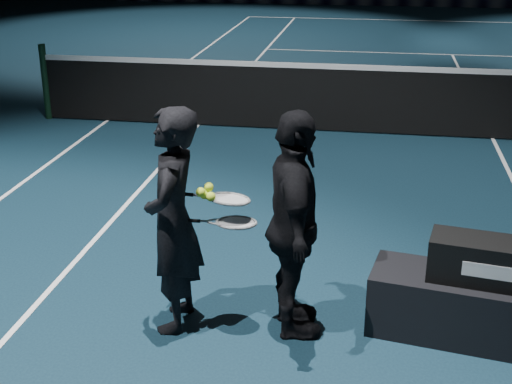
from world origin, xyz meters
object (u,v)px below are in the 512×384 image
player_bench (480,309)px  racket_bag (486,261)px  player_a (173,221)px  player_b (294,226)px  racket_lower (236,223)px  tennis_balls (208,193)px  racket_upper (230,199)px

player_bench → racket_bag: 0.38m
player_bench → player_a: player_a is taller
player_b → racket_lower: bearing=81.0°
racket_lower → player_b: bearing=-0.0°
player_bench → racket_lower: bearing=-165.8°
player_a → tennis_balls: size_ratio=13.70×
player_bench → racket_upper: 1.93m
player_b → racket_upper: (-0.45, 0.01, 0.17)m
player_a → player_b: size_ratio=1.00×
player_bench → racket_upper: racket_upper is taller
racket_upper → tennis_balls: size_ratio=5.67×
racket_upper → tennis_balls: bearing=-170.4°
racket_bag → player_b: bearing=-165.5°
player_bench → tennis_balls: (-1.91, -0.14, 0.81)m
racket_bag → player_b: 1.34m
racket_upper → tennis_balls: (-0.14, -0.04, 0.05)m
tennis_balls → player_bench: bearing=4.3°
player_bench → player_a: 2.25m
player_b → tennis_balls: size_ratio=13.70×
player_b → racket_upper: bearing=75.9°
racket_upper → tennis_balls: tennis_balls is taller
player_bench → racket_upper: (-1.77, -0.10, 0.76)m
player_bench → tennis_balls: size_ratio=12.77×
player_bench → racket_lower: size_ratio=2.25×
racket_lower → player_a: bearing=-180.0°
racket_bag → player_a: player_a is taller
player_bench → player_b: bearing=-165.5°
racket_lower → tennis_balls: size_ratio=5.67×
player_a → player_b: (0.85, 0.05, 0.00)m
player_bench → racket_bag: bearing=0.0°
player_bench → racket_upper: size_ratio=2.25×
racket_bag → tennis_balls: (-1.91, -0.14, 0.43)m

